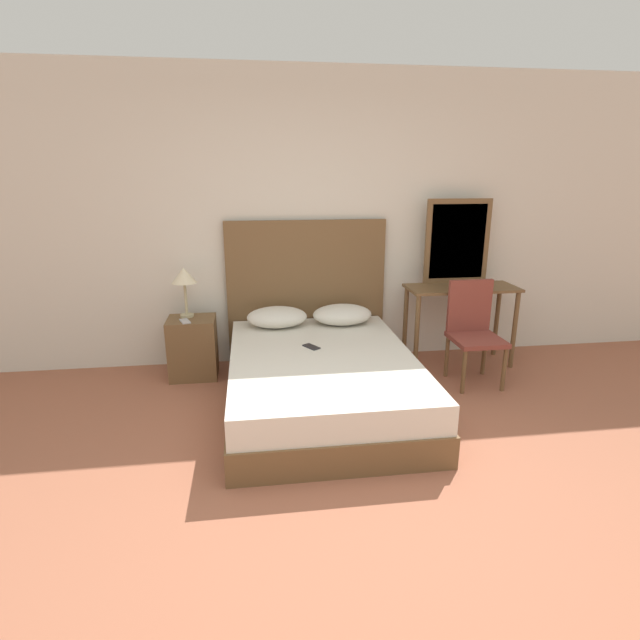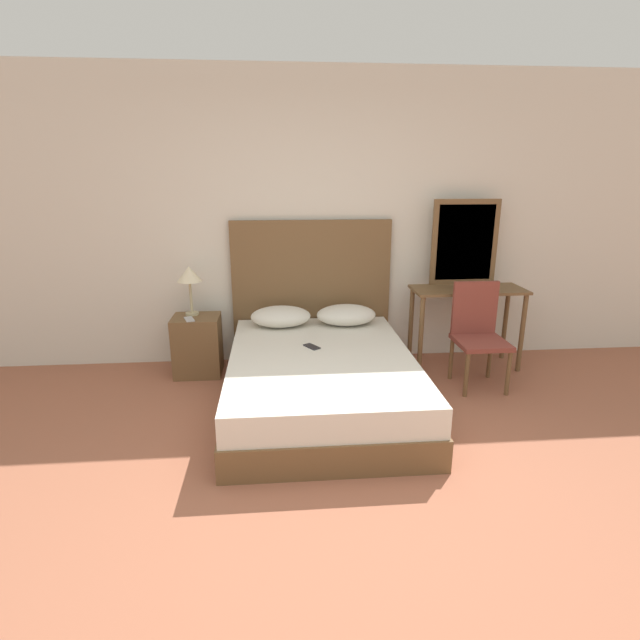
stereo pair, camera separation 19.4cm
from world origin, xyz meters
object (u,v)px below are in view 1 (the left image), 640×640
object	(u,v)px
bed	(322,380)
phone_on_nightstand	(185,321)
nightstand	(193,348)
phone_on_bed	(311,347)
vanity_desk	(461,301)
chair	(473,327)
table_lamp	(184,278)

from	to	relation	value
bed	phone_on_nightstand	xyz separation A→B (m)	(-1.11, 0.67, 0.34)
nightstand	phone_on_nightstand	bearing A→B (deg)	-114.21
phone_on_bed	phone_on_nightstand	xyz separation A→B (m)	(-1.05, 0.49, 0.11)
nightstand	vanity_desk	size ratio (longest dim) A/B	0.53
phone_on_bed	chair	world-z (taller)	chair
chair	nightstand	bearing A→B (deg)	170.21
vanity_desk	chair	distance (m)	0.42
chair	bed	bearing A→B (deg)	-166.55
vanity_desk	nightstand	bearing A→B (deg)	179.39
phone_on_bed	chair	distance (m)	1.46
table_lamp	phone_on_nightstand	world-z (taller)	table_lamp
table_lamp	vanity_desk	size ratio (longest dim) A/B	0.43
bed	vanity_desk	world-z (taller)	vanity_desk
phone_on_bed	vanity_desk	xyz separation A→B (m)	(1.49, 0.56, 0.18)
bed	chair	xyz separation A→B (m)	(1.39, 0.33, 0.28)
nightstand	table_lamp	xyz separation A→B (m)	(-0.04, 0.07, 0.63)
table_lamp	nightstand	bearing A→B (deg)	-61.07
phone_on_bed	phone_on_nightstand	world-z (taller)	phone_on_nightstand
phone_on_nightstand	bed	bearing A→B (deg)	-31.00
table_lamp	phone_on_nightstand	size ratio (longest dim) A/B	2.70
table_lamp	phone_on_bed	bearing A→B (deg)	-32.03
bed	vanity_desk	distance (m)	1.66
bed	phone_on_bed	distance (m)	0.29
phone_on_bed	chair	size ratio (longest dim) A/B	0.18
vanity_desk	chair	size ratio (longest dim) A/B	1.15
nightstand	vanity_desk	distance (m)	2.52
phone_on_bed	nightstand	bearing A→B (deg)	149.94
vanity_desk	table_lamp	bearing A→B (deg)	177.78
phone_on_bed	vanity_desk	world-z (taller)	vanity_desk
nightstand	table_lamp	distance (m)	0.64
vanity_desk	chair	bearing A→B (deg)	-96.42
nightstand	chair	size ratio (longest dim) A/B	0.61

